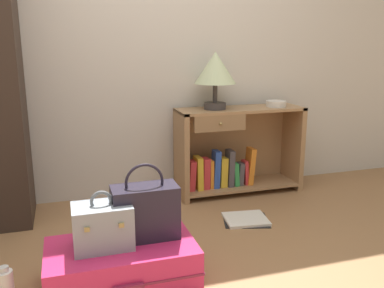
{
  "coord_description": "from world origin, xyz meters",
  "views": [
    {
      "loc": [
        -0.54,
        -1.71,
        1.18
      ],
      "look_at": [
        0.23,
        0.77,
        0.55
      ],
      "focal_mm": 39.0,
      "sensor_mm": 36.0,
      "label": 1
    }
  ],
  "objects": [
    {
      "name": "bookshelf",
      "position": [
        0.74,
        1.27,
        0.33
      ],
      "size": [
        1.01,
        0.34,
        0.69
      ],
      "color": "#A37A51",
      "rests_on": "ground_plane"
    },
    {
      "name": "suitcase_large",
      "position": [
        -0.32,
        0.18,
        0.11
      ],
      "size": [
        0.73,
        0.43,
        0.22
      ],
      "color": "#DB2860",
      "rests_on": "ground_plane"
    },
    {
      "name": "table_lamp",
      "position": [
        0.57,
        1.26,
        0.98
      ],
      "size": [
        0.32,
        0.32,
        0.43
      ],
      "color": "#3D3838",
      "rests_on": "bookshelf"
    },
    {
      "name": "train_case",
      "position": [
        -0.4,
        0.18,
        0.33
      ],
      "size": [
        0.28,
        0.2,
        0.29
      ],
      "color": "#8E99A3",
      "rests_on": "suitcase_large"
    },
    {
      "name": "back_wall",
      "position": [
        0.0,
        1.5,
        1.3
      ],
      "size": [
        6.4,
        0.1,
        2.6
      ],
      "primitive_type": "cube",
      "color": "beige",
      "rests_on": "ground_plane"
    },
    {
      "name": "open_book_on_floor",
      "position": [
        0.6,
        0.7,
        0.01
      ],
      "size": [
        0.36,
        0.34,
        0.02
      ],
      "color": "white",
      "rests_on": "ground_plane"
    },
    {
      "name": "handbag",
      "position": [
        -0.19,
        0.22,
        0.36
      ],
      "size": [
        0.33,
        0.16,
        0.39
      ],
      "color": "#231E2D",
      "rests_on": "suitcase_large"
    },
    {
      "name": "bottle",
      "position": [
        -0.85,
        0.19,
        0.08
      ],
      "size": [
        0.07,
        0.07,
        0.18
      ],
      "color": "white",
      "rests_on": "ground_plane"
    },
    {
      "name": "bowl",
      "position": [
        1.08,
        1.24,
        0.71
      ],
      "size": [
        0.16,
        0.16,
        0.05
      ],
      "primitive_type": "cylinder",
      "color": "silver",
      "rests_on": "bookshelf"
    }
  ]
}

